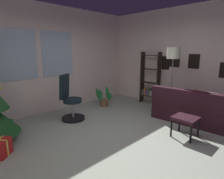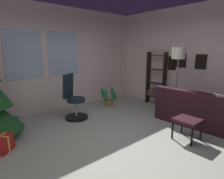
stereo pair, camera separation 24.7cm
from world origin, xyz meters
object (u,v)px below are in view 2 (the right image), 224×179
at_px(office_chair, 74,101).
at_px(footstool, 187,122).
at_px(bookshelf, 156,82).
at_px(potted_plant, 108,98).
at_px(gift_box_red, 1,144).
at_px(floor_lamp, 178,59).
at_px(couch, 206,112).
at_px(gift_box_green, 8,123).

bearing_deg(office_chair, footstool, -66.06).
distance_m(bookshelf, potted_plant, 1.54).
bearing_deg(gift_box_red, footstool, -33.12).
bearing_deg(floor_lamp, footstool, -139.51).
xyz_separation_m(couch, gift_box_green, (-3.52, 2.79, -0.20)).
height_order(footstool, gift_box_red, footstool).
xyz_separation_m(gift_box_red, floor_lamp, (3.79, -0.96, 1.32)).
bearing_deg(potted_plant, couch, -72.12).
distance_m(footstool, potted_plant, 2.65).
relative_size(bookshelf, potted_plant, 2.68).
distance_m(couch, office_chair, 3.14).
bearing_deg(bookshelf, footstool, -128.88).
relative_size(gift_box_green, potted_plant, 0.76).
bearing_deg(potted_plant, bookshelf, -33.92).
distance_m(footstool, floor_lamp, 1.72).
xyz_separation_m(gift_box_red, potted_plant, (3.03, 0.83, 0.12)).
bearing_deg(office_chair, potted_plant, 10.47).
xyz_separation_m(footstool, bookshelf, (1.47, 1.82, 0.35)).
relative_size(footstool, gift_box_red, 1.05).
distance_m(footstool, gift_box_green, 3.80).
xyz_separation_m(office_chair, potted_plant, (1.31, 0.24, -0.18)).
relative_size(gift_box_red, bookshelf, 0.26).
xyz_separation_m(couch, gift_box_red, (-3.85, 1.71, -0.15)).
relative_size(office_chair, floor_lamp, 0.64).
bearing_deg(couch, potted_plant, 107.88).
height_order(gift_box_green, potted_plant, potted_plant).
bearing_deg(potted_plant, gift_box_green, 174.69).
distance_m(gift_box_red, floor_lamp, 4.12).
xyz_separation_m(footstool, floor_lamp, (1.00, 0.86, 1.10)).
height_order(gift_box_red, bookshelf, bookshelf).
relative_size(office_chair, bookshelf, 0.69).
xyz_separation_m(gift_box_red, office_chair, (1.72, 0.58, 0.30)).
xyz_separation_m(gift_box_green, bookshelf, (3.93, -1.07, 0.61)).
bearing_deg(potted_plant, footstool, -95.33).
relative_size(bookshelf, floor_lamp, 0.93).
height_order(floor_lamp, potted_plant, floor_lamp).
bearing_deg(footstool, gift_box_green, 130.36).
relative_size(footstool, floor_lamp, 0.25).
bearing_deg(potted_plant, gift_box_red, -164.77).
relative_size(couch, bookshelf, 1.13).
bearing_deg(office_chair, gift_box_green, 160.48).
distance_m(footstool, office_chair, 2.63).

